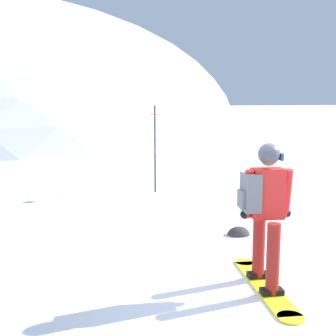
% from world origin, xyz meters
% --- Properties ---
extents(ground_plane, '(300.00, 300.00, 0.00)m').
position_xyz_m(ground_plane, '(0.00, 0.00, 0.00)').
color(ground_plane, white).
extents(snowboarder_main, '(0.65, 1.81, 1.71)m').
position_xyz_m(snowboarder_main, '(0.24, -0.11, 0.92)').
color(snowboarder_main, yellow).
rests_on(snowboarder_main, ground).
extents(piste_marker_near, '(0.20, 0.20, 2.11)m').
position_xyz_m(piste_marker_near, '(0.72, 5.57, 1.20)').
color(piste_marker_near, black).
rests_on(piste_marker_near, ground).
extents(rock_dark, '(0.38, 0.32, 0.27)m').
position_xyz_m(rock_dark, '(0.96, 1.81, 0.00)').
color(rock_dark, '#383333').
rests_on(rock_dark, ground).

